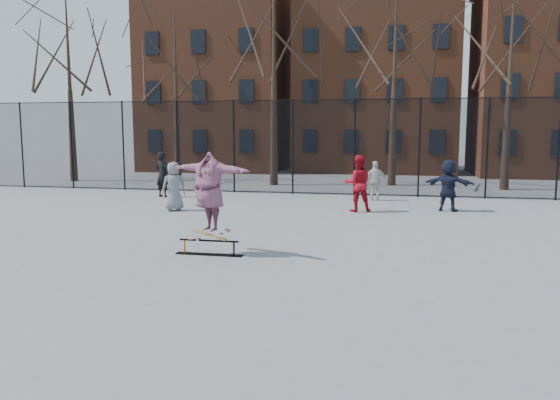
% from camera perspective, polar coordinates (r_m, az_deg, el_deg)
% --- Properties ---
extents(ground, '(100.00, 100.00, 0.00)m').
position_cam_1_polar(ground, '(10.54, -4.11, -7.76)').
color(ground, slate).
extents(skate_rail, '(1.54, 0.24, 0.34)m').
position_cam_1_polar(skate_rail, '(12.18, -7.42, -5.08)').
color(skate_rail, black).
rests_on(skate_rail, ground).
extents(skateboard, '(0.83, 0.20, 0.10)m').
position_cam_1_polar(skateboard, '(12.12, -7.33, -3.91)').
color(skateboard, '#9B6C3E').
rests_on(skateboard, skate_rail).
extents(skater, '(2.19, 1.28, 1.72)m').
position_cam_1_polar(skater, '(11.98, -7.40, 0.37)').
color(skater, '#663B94').
rests_on(skater, skateboard).
extents(bystander_grey, '(0.97, 0.89, 1.66)m').
position_cam_1_polar(bystander_grey, '(18.78, -11.04, 1.41)').
color(bystander_grey, slate).
rests_on(bystander_grey, ground).
extents(bystander_black, '(0.78, 0.65, 1.84)m').
position_cam_1_polar(bystander_black, '(22.69, -12.17, 2.62)').
color(bystander_black, black).
rests_on(bystander_black, ground).
extents(bystander_red, '(1.05, 0.89, 1.89)m').
position_cam_1_polar(bystander_red, '(18.44, 8.13, 1.72)').
color(bystander_red, '#AE0F1C').
rests_on(bystander_red, ground).
extents(bystander_white, '(0.93, 0.47, 1.53)m').
position_cam_1_polar(bystander_white, '(21.42, 9.93, 1.99)').
color(bystander_white, beige).
rests_on(bystander_white, ground).
extents(bystander_navy, '(1.70, 0.98, 1.75)m').
position_cam_1_polar(bystander_navy, '(19.20, 17.19, 1.48)').
color(bystander_navy, '#181D31').
rests_on(bystander_navy, ground).
extents(fence, '(34.03, 0.07, 4.00)m').
position_cam_1_polar(fence, '(22.96, 4.77, 5.66)').
color(fence, black).
rests_on(fence, ground).
extents(tree_row, '(33.66, 7.46, 10.67)m').
position_cam_1_polar(tree_row, '(27.49, 5.50, 17.04)').
color(tree_row, black).
rests_on(tree_row, ground).
extents(rowhouses, '(29.00, 7.00, 13.00)m').
position_cam_1_polar(rowhouses, '(35.99, 8.65, 12.63)').
color(rowhouses, brown).
rests_on(rowhouses, ground).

